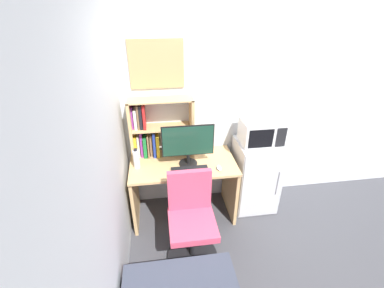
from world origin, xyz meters
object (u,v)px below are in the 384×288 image
at_px(hutch_bookshelf, 153,130).
at_px(monitor, 188,143).
at_px(keyboard, 190,170).
at_px(microwave, 261,132).
at_px(wall_corkboard, 156,64).
at_px(desk_chair, 191,224).
at_px(water_bottle, 136,159).
at_px(computer_mouse, 219,168).
at_px(mini_fridge, 255,175).

relative_size(hutch_bookshelf, monitor, 1.25).
relative_size(keyboard, microwave, 0.87).
bearing_deg(wall_corkboard, desk_chair, -75.35).
relative_size(microwave, wall_corkboard, 0.81).
distance_m(hutch_bookshelf, microwave, 1.25).
bearing_deg(water_bottle, computer_mouse, -10.02).
bearing_deg(mini_fridge, desk_chair, -143.88).
bearing_deg(keyboard, hutch_bookshelf, 133.66).
height_order(hutch_bookshelf, desk_chair, hutch_bookshelf).
distance_m(monitor, microwave, 0.87).
bearing_deg(hutch_bookshelf, monitor, -34.44).
height_order(computer_mouse, wall_corkboard, wall_corkboard).
bearing_deg(wall_corkboard, mini_fridge, -12.84).
bearing_deg(keyboard, monitor, 89.97).
bearing_deg(keyboard, water_bottle, 165.87).
bearing_deg(hutch_bookshelf, computer_mouse, -30.24).
bearing_deg(mini_fridge, microwave, 89.79).
bearing_deg(microwave, desk_chair, -143.76).
bearing_deg(water_bottle, microwave, 3.50).
height_order(microwave, wall_corkboard, wall_corkboard).
relative_size(computer_mouse, mini_fridge, 0.12).
relative_size(monitor, computer_mouse, 5.26).
distance_m(mini_fridge, wall_corkboard, 1.78).
distance_m(mini_fridge, desk_chair, 1.12).
xyz_separation_m(computer_mouse, mini_fridge, (0.54, 0.24, -0.32)).
height_order(water_bottle, microwave, microwave).
height_order(monitor, desk_chair, monitor).
bearing_deg(computer_mouse, mini_fridge, 24.14).
distance_m(hutch_bookshelf, keyboard, 0.63).
height_order(monitor, wall_corkboard, wall_corkboard).
relative_size(hutch_bookshelf, mini_fridge, 0.77).
height_order(keyboard, desk_chair, desk_chair).
xyz_separation_m(mini_fridge, desk_chair, (-0.90, -0.66, -0.04)).
xyz_separation_m(monitor, desk_chair, (-0.04, -0.57, -0.62)).
relative_size(monitor, wall_corkboard, 1.00).
bearing_deg(mini_fridge, keyboard, -165.23).
bearing_deg(wall_corkboard, keyboard, -60.03).
distance_m(hutch_bookshelf, wall_corkboard, 0.72).
relative_size(mini_fridge, wall_corkboard, 1.61).
bearing_deg(water_bottle, wall_corkboard, 50.37).
height_order(monitor, mini_fridge, monitor).
xyz_separation_m(water_bottle, microwave, (1.43, 0.09, 0.19)).
height_order(keyboard, water_bottle, water_bottle).
distance_m(hutch_bookshelf, mini_fridge, 1.40).
height_order(mini_fridge, microwave, microwave).
bearing_deg(wall_corkboard, computer_mouse, -39.74).
relative_size(keyboard, mini_fridge, 0.43).
distance_m(computer_mouse, desk_chair, 0.66).
height_order(desk_chair, wall_corkboard, wall_corkboard).
relative_size(monitor, keyboard, 1.42).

